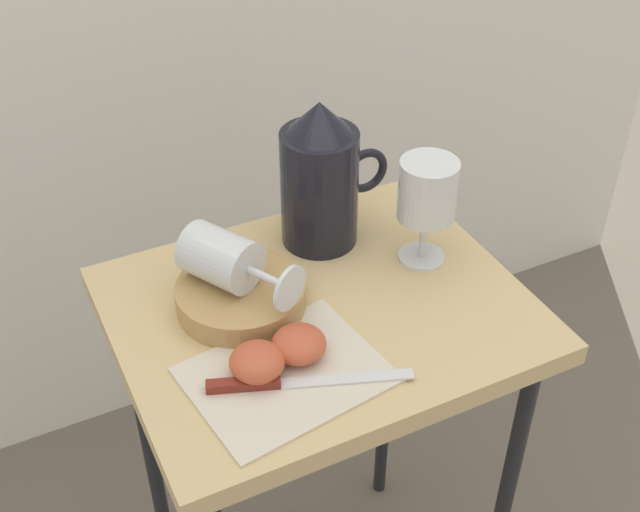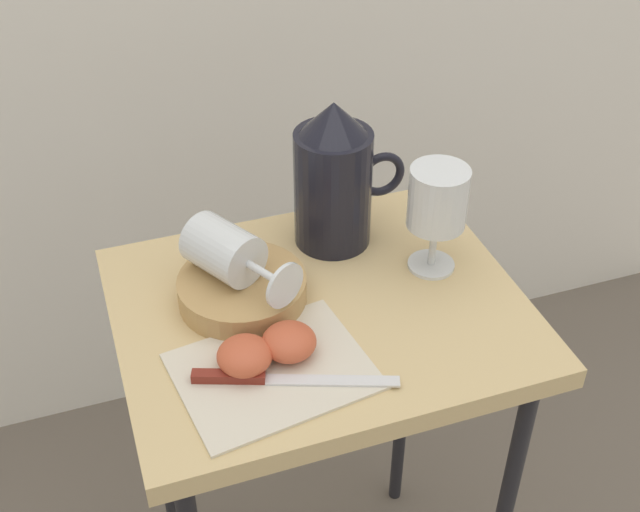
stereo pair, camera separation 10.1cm
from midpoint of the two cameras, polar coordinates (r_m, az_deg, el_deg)
table at (r=1.12m, az=2.60°, el=-6.76°), size 0.52×0.42×0.72m
linen_napkin at (r=0.97m, az=-0.28°, el=-8.10°), size 0.24×0.20×0.00m
basket_tray at (r=1.06m, az=-2.69°, el=-2.43°), size 0.17×0.17×0.03m
pitcher at (r=1.13m, az=3.53°, el=4.73°), size 0.16×0.11×0.21m
wine_glass_upright at (r=1.08m, az=10.79°, el=3.50°), size 0.08×0.08×0.15m
wine_glass_tipped_near at (r=1.04m, az=-3.75°, el=0.22°), size 0.13×0.17×0.07m
apple_half_left at (r=0.96m, az=-2.23°, el=-7.03°), size 0.07×0.07×0.04m
apple_half_right at (r=0.98m, az=0.81°, el=-6.07°), size 0.07×0.07×0.04m
knife at (r=0.96m, az=-0.84°, el=-8.57°), size 0.23×0.10×0.01m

